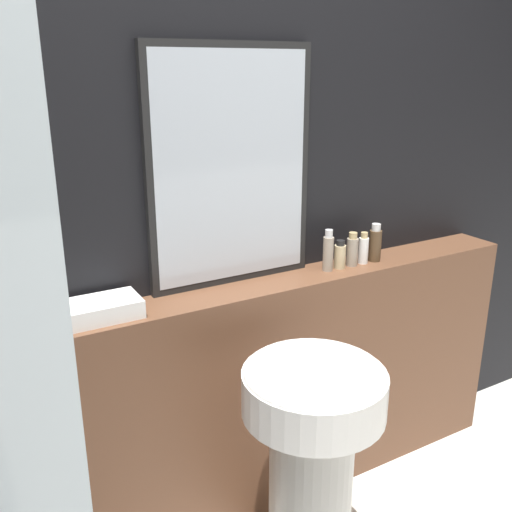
% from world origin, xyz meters
% --- Properties ---
extents(wall_back, '(8.00, 0.06, 2.50)m').
position_xyz_m(wall_back, '(0.00, 1.33, 1.25)').
color(wall_back, black).
rests_on(wall_back, ground_plane).
extents(vanity_counter, '(2.57, 0.21, 0.97)m').
position_xyz_m(vanity_counter, '(0.00, 1.20, 0.49)').
color(vanity_counter, brown).
rests_on(vanity_counter, ground_plane).
extents(pedestal_sink, '(0.45, 0.45, 0.87)m').
position_xyz_m(pedestal_sink, '(0.01, 0.73, 0.52)').
color(pedestal_sink, silver).
rests_on(pedestal_sink, ground_plane).
extents(mirror, '(0.64, 0.03, 0.85)m').
position_xyz_m(mirror, '(0.02, 1.28, 1.40)').
color(mirror, black).
rests_on(mirror, vanity_counter).
extents(towel_stack, '(0.24, 0.15, 0.06)m').
position_xyz_m(towel_stack, '(-0.50, 1.20, 1.00)').
color(towel_stack, white).
rests_on(towel_stack, vanity_counter).
extents(shampoo_bottle, '(0.04, 0.04, 0.17)m').
position_xyz_m(shampoo_bottle, '(0.40, 1.20, 1.05)').
color(shampoo_bottle, gray).
rests_on(shampoo_bottle, vanity_counter).
extents(conditioner_bottle, '(0.05, 0.05, 0.12)m').
position_xyz_m(conditioner_bottle, '(0.46, 1.20, 1.03)').
color(conditioner_bottle, '#C6B284').
rests_on(conditioner_bottle, vanity_counter).
extents(lotion_bottle, '(0.05, 0.05, 0.14)m').
position_xyz_m(lotion_bottle, '(0.52, 1.20, 1.04)').
color(lotion_bottle, gray).
rests_on(lotion_bottle, vanity_counter).
extents(body_wash_bottle, '(0.04, 0.04, 0.13)m').
position_xyz_m(body_wash_bottle, '(0.58, 1.20, 1.03)').
color(body_wash_bottle, white).
rests_on(body_wash_bottle, vanity_counter).
extents(hand_soap_bottle, '(0.05, 0.05, 0.16)m').
position_xyz_m(hand_soap_bottle, '(0.64, 1.20, 1.05)').
color(hand_soap_bottle, '#4C3823').
rests_on(hand_soap_bottle, vanity_counter).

